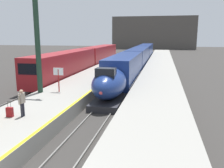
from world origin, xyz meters
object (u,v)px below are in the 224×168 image
rolling_suitcase (10,112)px  passenger_near_edge (22,101)px  departure_info_board (58,75)px  station_column_mid (37,28)px  highspeed_train_main (138,57)px  regional_train_adjacent (87,58)px

rolling_suitcase → passenger_near_edge: bearing=18.1°
rolling_suitcase → departure_info_board: bearing=88.9°
station_column_mid → departure_info_board: station_column_mid is taller
highspeed_train_main → rolling_suitcase: size_ratio=57.32×
highspeed_train_main → departure_info_board: highspeed_train_main is taller
passenger_near_edge → departure_info_board: 6.73m
passenger_near_edge → rolling_suitcase: bearing=-161.9°
regional_train_adjacent → station_column_mid: (2.20, -20.12, 4.41)m
station_column_mid → passenger_near_edge: size_ratio=5.40×
rolling_suitcase → station_column_mid: bearing=102.2°
station_column_mid → regional_train_adjacent: bearing=96.2°
regional_train_adjacent → station_column_mid: station_column_mid is taller
highspeed_train_main → departure_info_board: (-4.39, -25.15, 0.60)m
station_column_mid → rolling_suitcase: size_ratio=9.28×
rolling_suitcase → departure_info_board: (0.13, 6.92, 1.20)m
highspeed_train_main → station_column_mid: (-5.90, -25.70, 4.58)m
departure_info_board → regional_train_adjacent: bearing=100.7°
passenger_near_edge → rolling_suitcase: (-0.73, -0.24, -0.69)m
regional_train_adjacent → departure_info_board: bearing=-79.3°
passenger_near_edge → highspeed_train_main: bearing=83.2°
station_column_mid → passenger_near_edge: station_column_mid is taller
highspeed_train_main → passenger_near_edge: bearing=-96.8°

